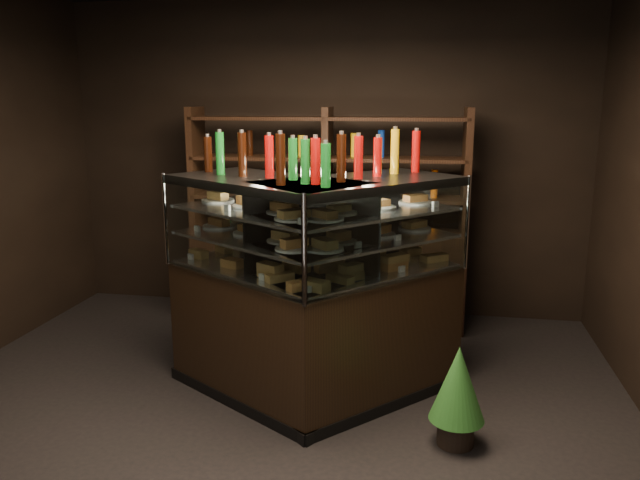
% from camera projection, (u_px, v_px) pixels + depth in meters
% --- Properties ---
extents(ground, '(5.00, 5.00, 0.00)m').
position_uv_depth(ground, '(254.00, 432.00, 3.96)').
color(ground, black).
rests_on(ground, ground).
extents(room_shell, '(5.02, 5.02, 3.01)m').
position_uv_depth(room_shell, '(246.00, 122.00, 3.54)').
color(room_shell, black).
rests_on(room_shell, ground).
extents(display_case, '(2.16, 1.53, 1.56)m').
position_uv_depth(display_case, '(313.00, 325.00, 4.38)').
color(display_case, black).
rests_on(display_case, ground).
extents(food_display, '(1.75, 1.05, 0.47)m').
position_uv_depth(food_display, '(313.00, 231.00, 4.23)').
color(food_display, '#D3874C').
rests_on(food_display, display_case).
extents(bottles_top, '(1.57, 0.91, 0.30)m').
position_uv_depth(bottles_top, '(313.00, 157.00, 4.12)').
color(bottles_top, yellow).
rests_on(bottles_top, display_case).
extents(potted_conifer, '(0.34, 0.34, 0.72)m').
position_uv_depth(potted_conifer, '(458.00, 382.00, 3.73)').
color(potted_conifer, black).
rests_on(potted_conifer, ground).
extents(back_shelving, '(2.51, 0.51, 2.00)m').
position_uv_depth(back_shelving, '(327.00, 260.00, 5.78)').
color(back_shelving, black).
rests_on(back_shelving, ground).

